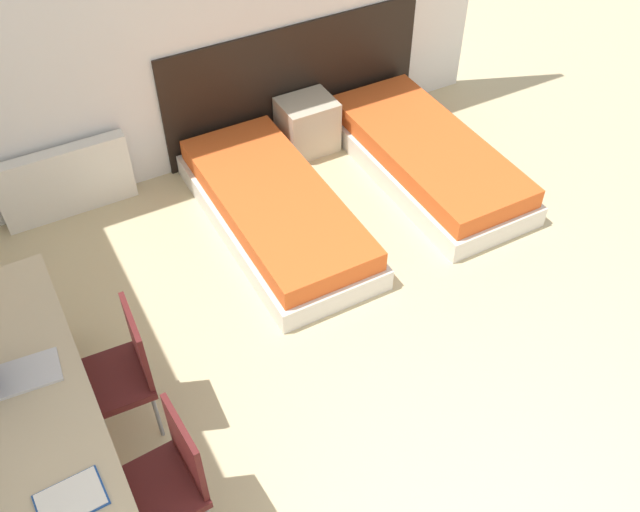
{
  "coord_description": "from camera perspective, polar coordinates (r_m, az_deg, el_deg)",
  "views": [
    {
      "loc": [
        -1.55,
        -0.43,
        3.78
      ],
      "look_at": [
        0.0,
        2.42,
        0.55
      ],
      "focal_mm": 40.0,
      "sensor_mm": 36.0,
      "label": 1
    }
  ],
  "objects": [
    {
      "name": "laptop",
      "position": [
        4.0,
        -23.47,
        -8.37
      ],
      "size": [
        0.38,
        0.25,
        0.37
      ],
      "rotation": [
        0.0,
        0.0,
        -0.08
      ],
      "color": "silver",
      "rests_on": "desk"
    },
    {
      "name": "nightstand",
      "position": [
        6.27,
        -1.02,
        10.44
      ],
      "size": [
        0.46,
        0.39,
        0.47
      ],
      "color": "beige",
      "rests_on": "ground_plane"
    },
    {
      "name": "radiator",
      "position": [
        5.89,
        -19.67,
        5.6
      ],
      "size": [
        1.03,
        0.12,
        0.59
      ],
      "color": "silver",
      "rests_on": "ground_plane"
    },
    {
      "name": "bed_near_door",
      "position": [
        6.07,
        8.53,
        7.8
      ],
      "size": [
        0.87,
        2.0,
        0.35
      ],
      "color": "silver",
      "rests_on": "ground_plane"
    },
    {
      "name": "desk",
      "position": [
        3.92,
        -20.68,
        -14.13
      ],
      "size": [
        0.55,
        2.53,
        0.73
      ],
      "color": "#C6B28E",
      "rests_on": "ground_plane"
    },
    {
      "name": "bed_near_window",
      "position": [
        5.5,
        -3.57,
        3.66
      ],
      "size": [
        0.87,
        2.0,
        0.35
      ],
      "color": "silver",
      "rests_on": "ground_plane"
    },
    {
      "name": "wall_back",
      "position": [
        5.65,
        -10.35,
        18.69
      ],
      "size": [
        5.25,
        0.05,
        2.7
      ],
      "color": "white",
      "rests_on": "ground_plane"
    },
    {
      "name": "headboard_panel",
      "position": [
        6.28,
        -2.05,
        13.66
      ],
      "size": [
        2.38,
        0.03,
        1.06
      ],
      "color": "black",
      "rests_on": "ground_plane"
    },
    {
      "name": "chair_near_laptop",
      "position": [
        4.22,
        -15.7,
        -8.76
      ],
      "size": [
        0.45,
        0.45,
        0.89
      ],
      "rotation": [
        0.0,
        0.0,
        -0.05
      ],
      "color": "#511919",
      "rests_on": "ground_plane"
    },
    {
      "name": "chair_near_notebook",
      "position": [
        3.79,
        -12.21,
        -17.01
      ],
      "size": [
        0.45,
        0.45,
        0.89
      ],
      "rotation": [
        0.0,
        0.0,
        0.07
      ],
      "color": "#511919",
      "rests_on": "ground_plane"
    },
    {
      "name": "open_notebook",
      "position": [
        3.57,
        -19.32,
        -17.9
      ],
      "size": [
        0.31,
        0.23,
        0.02
      ],
      "rotation": [
        0.0,
        0.0,
        0.04
      ],
      "color": "#1E4793",
      "rests_on": "desk"
    }
  ]
}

